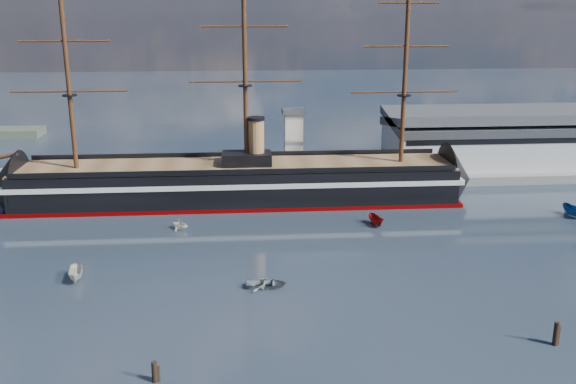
{
  "coord_description": "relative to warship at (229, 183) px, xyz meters",
  "views": [
    {
      "loc": [
        -9.94,
        -67.4,
        38.84
      ],
      "look_at": [
        -1.39,
        35.0,
        9.0
      ],
      "focal_mm": 40.0,
      "sensor_mm": 36.0,
      "label": 1
    }
  ],
  "objects": [
    {
      "name": "motorboat_b",
      "position": [
        5.52,
        -42.92,
        -4.04
      ],
      "size": [
        1.6,
        3.72,
        1.71
      ],
      "primitive_type": "imported",
      "rotation": [
        0.0,
        0.0,
        1.53
      ],
      "color": "gray",
      "rests_on": "ground"
    },
    {
      "name": "warehouse",
      "position": [
        69.5,
        20.0,
        3.95
      ],
      "size": [
        63.0,
        21.0,
        11.6
      ],
      "color": "#B7BABC",
      "rests_on": "ground"
    },
    {
      "name": "quay_tower",
      "position": [
        14.5,
        13.0,
        5.72
      ],
      "size": [
        5.0,
        5.0,
        15.0
      ],
      "color": "silver",
      "rests_on": "ground"
    },
    {
      "name": "motorboat_d",
      "position": [
        -8.82,
        -16.59,
        -4.04
      ],
      "size": [
        5.61,
        6.15,
        2.14
      ],
      "primitive_type": "imported",
      "rotation": [
        0.0,
        0.0,
        0.9
      ],
      "color": "white",
      "rests_on": "ground"
    },
    {
      "name": "motorboat_c",
      "position": [
        27.05,
        -17.38,
        -4.04
      ],
      "size": [
        6.02,
        3.29,
        2.28
      ],
      "primitive_type": "imported",
      "rotation": [
        0.0,
        0.0,
        0.22
      ],
      "color": "maroon",
      "rests_on": "ground"
    },
    {
      "name": "ground",
      "position": [
        11.5,
        -20.0,
        -4.04
      ],
      "size": [
        600.0,
        600.0,
        0.0
      ],
      "primitive_type": "plane",
      "color": "#1D2937",
      "rests_on": "ground"
    },
    {
      "name": "warship",
      "position": [
        0.0,
        0.0,
        0.0
      ],
      "size": [
        112.92,
        16.77,
        53.94
      ],
      "rotation": [
        0.0,
        0.0,
        -0.01
      ],
      "color": "black",
      "rests_on": "ground"
    },
    {
      "name": "piling_near_right",
      "position": [
        38.93,
        -62.02,
        -4.04
      ],
      "size": [
        0.64,
        0.64,
        3.72
      ],
      "primitive_type": "cylinder",
      "color": "black",
      "rests_on": "ground"
    },
    {
      "name": "motorboat_a",
      "position": [
        -22.29,
        -38.05,
        -4.04
      ],
      "size": [
        6.28,
        3.07,
        2.41
      ],
      "primitive_type": "imported",
      "rotation": [
        0.0,
        0.0,
        0.15
      ],
      "color": "beige",
      "rests_on": "ground"
    },
    {
      "name": "quay",
      "position": [
        21.5,
        16.0,
        -4.04
      ],
      "size": [
        180.0,
        18.0,
        2.0
      ],
      "primitive_type": "cube",
      "color": "slate",
      "rests_on": "ground"
    },
    {
      "name": "motorboat_f",
      "position": [
        65.91,
        -15.52,
        -4.04
      ],
      "size": [
        7.04,
        3.73,
        2.67
      ],
      "primitive_type": "imported",
      "rotation": [
        0.0,
        0.0,
        0.2
      ],
      "color": "navy",
      "rests_on": "ground"
    },
    {
      "name": "piling_near_left",
      "position": [
        -7.67,
        -65.92,
        -4.04
      ],
      "size": [
        0.64,
        0.64,
        3.1
      ],
      "primitive_type": "cylinder",
      "color": "black",
      "rests_on": "ground"
    }
  ]
}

